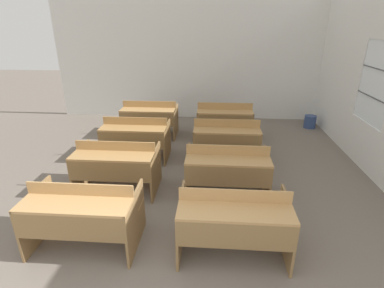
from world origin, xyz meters
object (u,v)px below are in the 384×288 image
bench_second_left (117,164)px  bench_back_right (224,119)px  wastepaper_bin (310,122)px  bench_third_right (226,138)px  bench_second_right (227,169)px  bench_back_left (150,117)px  bench_front_right (234,219)px  bench_front_left (83,212)px  bench_third_left (136,136)px

bench_second_left → bench_back_right: same height
bench_back_right → bench_second_left: bearing=-125.1°
wastepaper_bin → bench_third_right: bearing=-136.0°
bench_second_right → bench_back_left: (-1.66, 2.46, 0.00)m
bench_third_right → wastepaper_bin: bearing=44.0°
bench_front_right → bench_third_right: bearing=90.1°
bench_front_right → bench_back_left: (-1.69, 3.68, 0.00)m
bench_front_left → bench_front_right: same height
bench_back_left → bench_back_right: bearing=-1.0°
bench_second_right → bench_back_right: (0.02, 2.43, 0.00)m
bench_second_right → bench_third_right: (0.03, 1.24, 0.00)m
bench_front_left → bench_second_left: size_ratio=1.00×
bench_second_right → bench_third_left: size_ratio=1.00×
bench_third_left → bench_second_right: bearing=-36.3°
bench_second_left → wastepaper_bin: 5.07m
bench_second_left → bench_front_left: bearing=-90.0°
bench_front_right → bench_third_right: same height
bench_front_right → bench_second_left: bearing=143.7°
bench_back_left → bench_back_right: same height
bench_second_right → bench_second_left: bearing=179.2°
bench_back_right → bench_second_right: bearing=-90.6°
bench_front_right → bench_second_left: 2.11m
bench_second_right → bench_back_right: same height
bench_front_right → bench_third_right: size_ratio=1.00×
bench_third_left → bench_back_right: (1.70, 1.20, 0.00)m
bench_back_left → wastepaper_bin: bearing=12.5°
bench_front_left → bench_third_left: same height
bench_back_left → wastepaper_bin: 3.94m
bench_front_left → bench_back_right: bearing=65.2°
bench_second_right → bench_third_right: 1.24m
bench_front_right → wastepaper_bin: bench_front_right is taller
bench_front_right → bench_third_right: (-0.00, 2.46, 0.00)m
bench_second_left → bench_front_right: bearing=-36.3°
bench_front_left → bench_front_right: bearing=0.0°
bench_front_right → bench_back_left: bearing=114.7°
bench_second_right → bench_back_right: bearing=89.4°
wastepaper_bin → bench_second_right: bearing=-123.3°
bench_third_right → wastepaper_bin: size_ratio=3.87×
bench_third_right → bench_back_left: bearing=144.1°
bench_third_left → wastepaper_bin: (3.85, 2.08, -0.29)m
bench_front_left → bench_front_right: (1.70, 0.00, 0.00)m
bench_back_left → bench_second_right: bearing=-56.0°
bench_back_right → wastepaper_bin: 2.34m
bench_front_left → bench_third_left: size_ratio=1.00×
bench_back_right → wastepaper_bin: size_ratio=3.87×
bench_back_left → bench_third_right: bearing=-35.9°
bench_second_right → bench_third_left: 2.08m
bench_front_left → bench_front_right: 1.70m
bench_third_right → bench_front_right: bearing=-89.9°
bench_second_right → bench_third_left: bearing=143.7°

